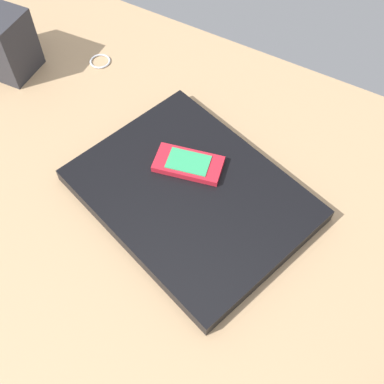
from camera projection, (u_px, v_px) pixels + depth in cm
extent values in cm
cube|color=tan|center=(173.00, 231.00, 70.82)|extent=(120.00, 80.00, 3.00)
cube|color=black|center=(192.00, 195.00, 71.13)|extent=(38.53, 33.54, 2.27)
cube|color=red|center=(188.00, 164.00, 72.26)|extent=(10.93, 7.23, 1.00)
cube|color=#33A566|center=(188.00, 162.00, 71.79)|extent=(6.96, 5.26, 0.14)
torus|color=silver|center=(100.00, 61.00, 88.55)|extent=(3.79, 3.79, 0.36)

